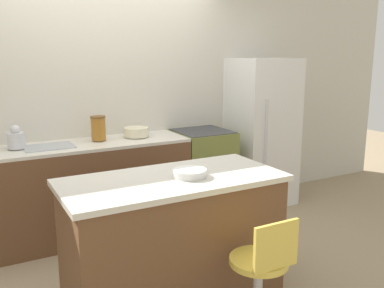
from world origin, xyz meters
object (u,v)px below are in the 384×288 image
(refrigerator, at_px, (262,132))
(kettle, at_px, (16,139))
(stool_chair, at_px, (261,280))
(mixing_bowl, at_px, (136,132))
(oven_range, at_px, (202,172))

(refrigerator, xyz_separation_m, kettle, (-2.69, 0.07, 0.17))
(kettle, bearing_deg, refrigerator, -1.43)
(stool_chair, bearing_deg, refrigerator, 52.69)
(stool_chair, xyz_separation_m, mixing_bowl, (-0.00, 2.09, 0.60))
(refrigerator, xyz_separation_m, mixing_bowl, (-1.54, 0.07, 0.13))
(oven_range, distance_m, stool_chair, 2.17)
(mixing_bowl, bearing_deg, stool_chair, -89.92)
(oven_range, bearing_deg, refrigerator, -1.20)
(stool_chair, relative_size, mixing_bowl, 3.28)
(refrigerator, bearing_deg, stool_chair, -127.31)
(stool_chair, height_order, kettle, kettle)
(mixing_bowl, bearing_deg, refrigerator, -2.49)
(stool_chair, bearing_deg, kettle, 118.77)
(stool_chair, xyz_separation_m, kettle, (-1.15, 2.09, 0.64))
(refrigerator, distance_m, mixing_bowl, 1.55)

